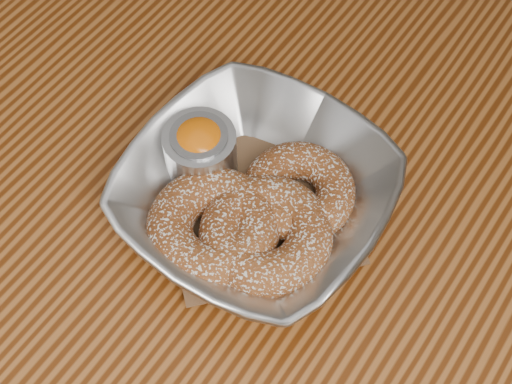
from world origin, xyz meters
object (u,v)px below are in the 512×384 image
Objects in this scene: table at (164,192)px; donut_extra at (266,235)px; serving_bowl at (256,195)px; donut_front at (213,227)px; donut_back at (299,192)px; ramekin at (201,151)px.

donut_extra is at bearing -13.92° from table.
serving_bowl is 2.00× the size of donut_front.
donut_extra is at bearing 25.62° from donut_front.
donut_front is at bearing -118.41° from donut_back.
serving_bowl is at bearing 77.92° from donut_front.
donut_extra is (0.00, -0.05, 0.00)m from donut_back.
donut_back is (0.03, 0.02, 0.00)m from serving_bowl.
donut_front is at bearing -154.38° from donut_extra.
donut_back is 1.54× the size of ramekin.
table is at bearing 175.09° from serving_bowl.
donut_front and donut_extra have the same top height.
donut_extra reaches higher than donut_back.
ramekin is at bearing -167.05° from donut_back.
donut_extra is 1.75× the size of ramekin.
serving_bowl reaches higher than donut_extra.
ramekin reaches higher than donut_back.
donut_front is at bearing -44.79° from ramekin.
donut_extra is at bearing -88.38° from donut_back.
donut_extra is (0.15, -0.04, 0.13)m from table.
donut_front is (-0.04, -0.07, 0.00)m from donut_back.
donut_front reaches higher than table.
serving_bowl is at bearing 136.36° from donut_extra.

